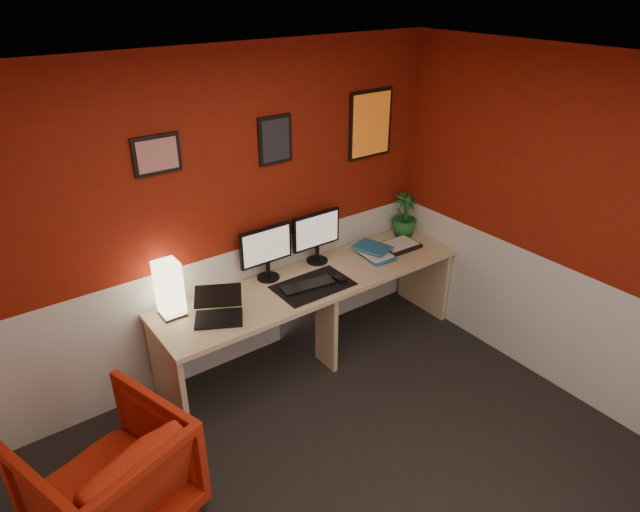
{
  "coord_description": "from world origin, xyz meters",
  "views": [
    {
      "loc": [
        -1.51,
        -1.69,
        2.91
      ],
      "look_at": [
        0.6,
        1.21,
        1.05
      ],
      "focal_mm": 30.97,
      "sensor_mm": 36.0,
      "label": 1
    }
  ],
  "objects_px": {
    "monitor_right": "(317,230)",
    "potted_plant": "(404,215)",
    "shoji_lamp": "(169,290)",
    "armchair": "(109,476)",
    "laptop": "(218,306)",
    "desk": "(314,318)",
    "zen_tray": "(399,246)",
    "pc_tower": "(303,322)",
    "monitor_left": "(267,246)"
  },
  "relations": [
    {
      "from": "armchair",
      "to": "shoji_lamp",
      "type": "bearing_deg",
      "value": -151.6
    },
    {
      "from": "shoji_lamp",
      "to": "pc_tower",
      "type": "height_order",
      "value": "shoji_lamp"
    },
    {
      "from": "pc_tower",
      "to": "shoji_lamp",
      "type": "bearing_deg",
      "value": 166.6
    },
    {
      "from": "laptop",
      "to": "zen_tray",
      "type": "height_order",
      "value": "laptop"
    },
    {
      "from": "shoji_lamp",
      "to": "armchair",
      "type": "height_order",
      "value": "shoji_lamp"
    },
    {
      "from": "desk",
      "to": "zen_tray",
      "type": "distance_m",
      "value": 1.01
    },
    {
      "from": "monitor_right",
      "to": "armchair",
      "type": "xyz_separation_m",
      "value": [
        -2.08,
        -0.85,
        -0.66
      ]
    },
    {
      "from": "shoji_lamp",
      "to": "zen_tray",
      "type": "distance_m",
      "value": 2.06
    },
    {
      "from": "desk",
      "to": "shoji_lamp",
      "type": "relative_size",
      "value": 6.5
    },
    {
      "from": "shoji_lamp",
      "to": "laptop",
      "type": "distance_m",
      "value": 0.36
    },
    {
      "from": "pc_tower",
      "to": "armchair",
      "type": "bearing_deg",
      "value": -170.12
    },
    {
      "from": "shoji_lamp",
      "to": "armchair",
      "type": "relative_size",
      "value": 0.5
    },
    {
      "from": "monitor_right",
      "to": "potted_plant",
      "type": "xyz_separation_m",
      "value": [
        0.94,
        -0.05,
        -0.09
      ]
    },
    {
      "from": "zen_tray",
      "to": "monitor_right",
      "type": "bearing_deg",
      "value": 163.91
    },
    {
      "from": "zen_tray",
      "to": "pc_tower",
      "type": "distance_m",
      "value": 1.08
    },
    {
      "from": "potted_plant",
      "to": "armchair",
      "type": "height_order",
      "value": "potted_plant"
    },
    {
      "from": "desk",
      "to": "monitor_left",
      "type": "height_order",
      "value": "monitor_left"
    },
    {
      "from": "monitor_left",
      "to": "zen_tray",
      "type": "xyz_separation_m",
      "value": [
        1.22,
        -0.21,
        -0.28
      ]
    },
    {
      "from": "zen_tray",
      "to": "monitor_left",
      "type": "bearing_deg",
      "value": 170.23
    },
    {
      "from": "zen_tray",
      "to": "desk",
      "type": "bearing_deg",
      "value": -178.66
    },
    {
      "from": "armchair",
      "to": "laptop",
      "type": "bearing_deg",
      "value": -169.15
    },
    {
      "from": "desk",
      "to": "zen_tray",
      "type": "bearing_deg",
      "value": 1.34
    },
    {
      "from": "laptop",
      "to": "armchair",
      "type": "height_order",
      "value": "laptop"
    },
    {
      "from": "monitor_left",
      "to": "zen_tray",
      "type": "bearing_deg",
      "value": -9.77
    },
    {
      "from": "desk",
      "to": "laptop",
      "type": "bearing_deg",
      "value": -175.5
    },
    {
      "from": "laptop",
      "to": "potted_plant",
      "type": "bearing_deg",
      "value": 35.49
    },
    {
      "from": "desk",
      "to": "armchair",
      "type": "relative_size",
      "value": 3.25
    },
    {
      "from": "desk",
      "to": "armchair",
      "type": "xyz_separation_m",
      "value": [
        -1.87,
        -0.62,
        -0.0
      ]
    },
    {
      "from": "pc_tower",
      "to": "desk",
      "type": "bearing_deg",
      "value": -105.1
    },
    {
      "from": "monitor_left",
      "to": "monitor_right",
      "type": "relative_size",
      "value": 1.0
    },
    {
      "from": "pc_tower",
      "to": "armchair",
      "type": "xyz_separation_m",
      "value": [
        -1.88,
        -0.79,
        0.14
      ]
    },
    {
      "from": "armchair",
      "to": "zen_tray",
      "type": "bearing_deg",
      "value": 175.04
    },
    {
      "from": "shoji_lamp",
      "to": "potted_plant",
      "type": "distance_m",
      "value": 2.25
    },
    {
      "from": "pc_tower",
      "to": "laptop",
      "type": "bearing_deg",
      "value": -177.39
    },
    {
      "from": "potted_plant",
      "to": "zen_tray",
      "type": "bearing_deg",
      "value": -142.39
    },
    {
      "from": "shoji_lamp",
      "to": "armchair",
      "type": "bearing_deg",
      "value": -133.85
    },
    {
      "from": "monitor_left",
      "to": "armchair",
      "type": "relative_size",
      "value": 0.72
    },
    {
      "from": "desk",
      "to": "monitor_right",
      "type": "bearing_deg",
      "value": 49.43
    },
    {
      "from": "zen_tray",
      "to": "shoji_lamp",
      "type": "bearing_deg",
      "value": 175.45
    },
    {
      "from": "monitor_right",
      "to": "laptop",
      "type": "bearing_deg",
      "value": -164.21
    },
    {
      "from": "shoji_lamp",
      "to": "armchair",
      "type": "distance_m",
      "value": 1.25
    },
    {
      "from": "laptop",
      "to": "monitor_left",
      "type": "xyz_separation_m",
      "value": [
        0.59,
        0.3,
        0.18
      ]
    },
    {
      "from": "monitor_right",
      "to": "armchair",
      "type": "distance_m",
      "value": 2.34
    },
    {
      "from": "shoji_lamp",
      "to": "monitor_right",
      "type": "relative_size",
      "value": 0.69
    },
    {
      "from": "monitor_right",
      "to": "shoji_lamp",
      "type": "bearing_deg",
      "value": -177.82
    },
    {
      "from": "desk",
      "to": "laptop",
      "type": "xyz_separation_m",
      "value": [
        -0.87,
        -0.07,
        0.47
      ]
    },
    {
      "from": "laptop",
      "to": "monitor_right",
      "type": "height_order",
      "value": "monitor_right"
    },
    {
      "from": "zen_tray",
      "to": "armchair",
      "type": "distance_m",
      "value": 2.91
    },
    {
      "from": "monitor_left",
      "to": "zen_tray",
      "type": "relative_size",
      "value": 1.66
    },
    {
      "from": "monitor_left",
      "to": "monitor_right",
      "type": "xyz_separation_m",
      "value": [
        0.48,
        0.0,
        0.0
      ]
    }
  ]
}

